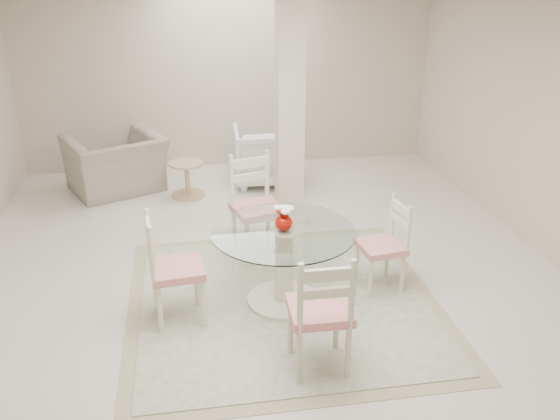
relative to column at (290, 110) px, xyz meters
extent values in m
plane|color=silver|center=(-0.50, -1.30, -1.35)|extent=(7.00, 7.00, 0.00)
cube|color=beige|center=(-0.50, 2.20, 0.00)|extent=(6.00, 0.02, 2.70)
cube|color=beige|center=(-0.50, -4.80, 0.00)|extent=(6.00, 0.02, 2.70)
cube|color=beige|center=(0.00, 0.00, 0.00)|extent=(0.30, 0.30, 2.70)
cube|color=tan|center=(-0.38, -1.84, -1.35)|extent=(2.83, 2.83, 0.01)
cube|color=beige|center=(-0.38, -1.84, -1.34)|extent=(2.59, 2.59, 0.01)
cylinder|color=#F7EACB|center=(-0.38, -1.84, -1.33)|extent=(0.67, 0.67, 0.05)
cylinder|color=#F7EACB|center=(-0.38, -1.84, -0.97)|extent=(0.17, 0.17, 0.69)
cylinder|color=#F7EACB|center=(-0.38, -1.84, -0.64)|extent=(0.28, 0.28, 0.03)
cylinder|color=white|center=(-0.38, -1.84, -0.62)|extent=(1.28, 1.28, 0.01)
ellipsoid|color=#A80F05|center=(-0.38, -1.84, -0.54)|extent=(0.15, 0.15, 0.15)
cylinder|color=#A80F05|center=(-0.38, -1.84, -0.45)|extent=(0.08, 0.08, 0.04)
cylinder|color=#A80F05|center=(-0.38, -1.84, -0.42)|extent=(0.13, 0.13, 0.02)
ellipsoid|color=silver|center=(-0.38, -1.84, -0.40)|extent=(0.09, 0.09, 0.04)
ellipsoid|color=silver|center=(-0.34, -1.82, -0.41)|extent=(0.09, 0.09, 0.04)
ellipsoid|color=silver|center=(-0.43, -1.82, -0.40)|extent=(0.09, 0.09, 0.04)
ellipsoid|color=silver|center=(-0.37, -1.89, -0.41)|extent=(0.09, 0.09, 0.04)
ellipsoid|color=silver|center=(-0.34, -1.87, -0.40)|extent=(0.09, 0.09, 0.04)
cylinder|color=beige|center=(0.38, -1.59, -1.14)|extent=(0.04, 0.04, 0.41)
cylinder|color=beige|center=(0.42, -1.91, -1.14)|extent=(0.04, 0.04, 0.41)
cylinder|color=beige|center=(0.70, -1.55, -1.14)|extent=(0.04, 0.04, 0.41)
cylinder|color=beige|center=(0.74, -1.87, -1.14)|extent=(0.04, 0.04, 0.41)
cube|color=#B31313|center=(0.56, -1.73, -0.90)|extent=(0.44, 0.44, 0.06)
cube|color=beige|center=(0.74, -1.71, -0.60)|extent=(0.08, 0.36, 0.49)
cylinder|color=beige|center=(-0.63, -1.14, -1.10)|extent=(0.05, 0.05, 0.50)
cylinder|color=beige|center=(-0.25, -1.04, -1.10)|extent=(0.05, 0.05, 0.50)
cylinder|color=beige|center=(-0.73, -0.76, -1.10)|extent=(0.05, 0.05, 0.50)
cylinder|color=beige|center=(-0.35, -0.66, -1.10)|extent=(0.05, 0.05, 0.50)
cube|color=red|center=(-0.49, -0.90, -0.81)|extent=(0.59, 0.59, 0.08)
cube|color=beige|center=(-0.55, -0.69, -0.44)|extent=(0.44, 0.16, 0.59)
cylinder|color=#F7E7CB|center=(-1.13, -2.11, -1.12)|extent=(0.04, 0.04, 0.46)
cylinder|color=#F7E7CB|center=(-1.17, -1.75, -1.12)|extent=(0.04, 0.04, 0.46)
cylinder|color=#F7E7CB|center=(-1.49, -2.15, -1.12)|extent=(0.04, 0.04, 0.46)
cylinder|color=#F7E7CB|center=(-1.53, -1.79, -1.12)|extent=(0.04, 0.04, 0.46)
cube|color=red|center=(-1.33, -1.95, -0.85)|extent=(0.49, 0.49, 0.07)
cube|color=#F7E7CB|center=(-1.53, -1.97, -0.52)|extent=(0.09, 0.40, 0.54)
cylinder|color=beige|center=(-0.09, -2.60, -1.11)|extent=(0.05, 0.05, 0.48)
cylinder|color=beige|center=(-0.46, -2.60, -1.11)|extent=(0.05, 0.05, 0.48)
cylinder|color=beige|center=(-0.09, -2.97, -1.11)|extent=(0.05, 0.05, 0.48)
cylinder|color=beige|center=(-0.46, -2.97, -1.11)|extent=(0.05, 0.05, 0.48)
cube|color=red|center=(-0.27, -2.79, -0.84)|extent=(0.46, 0.46, 0.07)
cube|color=beige|center=(-0.28, -2.99, -0.49)|extent=(0.41, 0.05, 0.56)
imported|color=#A19585|center=(-2.12, 1.33, -0.97)|extent=(1.50, 1.43, 0.76)
imported|color=white|center=(-0.10, 1.33, -0.96)|extent=(0.89, 0.91, 0.79)
cylinder|color=tan|center=(-1.19, 0.97, -1.33)|extent=(0.43, 0.43, 0.04)
cylinder|color=tan|center=(-1.19, 0.97, -1.12)|extent=(0.06, 0.06, 0.41)
cylinder|color=tan|center=(-1.19, 0.97, -0.89)|extent=(0.45, 0.45, 0.03)
camera|label=1|loc=(-1.18, -6.47, 1.61)|focal=38.00mm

